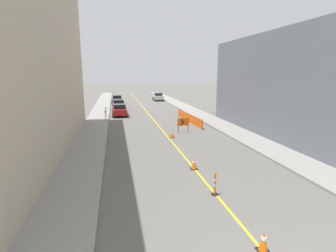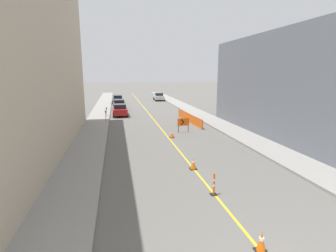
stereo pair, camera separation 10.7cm
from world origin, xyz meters
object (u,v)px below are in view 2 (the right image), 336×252
at_px(parked_car_opposite_side, 159,97).
at_px(parking_meter_near_curb, 106,114).
at_px(parked_car_curb_near, 120,110).
at_px(parked_car_curb_far, 118,99).
at_px(parked_car_curb_mid, 119,105).
at_px(arrow_barricade_primary, 183,122).
at_px(traffic_cone_second, 193,164).
at_px(traffic_cone_third, 172,134).
at_px(parking_meter_far_curb, 106,110).
at_px(traffic_cone_nearest, 261,242).
at_px(delineator_post_front, 214,186).

bearing_deg(parked_car_opposite_side, parking_meter_near_curb, -110.90).
distance_m(parked_car_curb_near, parked_car_curb_far, 14.36).
height_order(parked_car_curb_mid, parking_meter_near_curb, parked_car_curb_mid).
xyz_separation_m(arrow_barricade_primary, parked_car_opposite_side, (2.42, 29.89, -0.18)).
xyz_separation_m(parked_car_curb_mid, parked_car_curb_far, (-0.17, 8.38, 0.00)).
height_order(parked_car_curb_near, parking_meter_near_curb, parked_car_curb_near).
relative_size(traffic_cone_second, traffic_cone_third, 1.07).
xyz_separation_m(traffic_cone_second, arrow_barricade_primary, (1.87, 9.66, 0.64)).
relative_size(parked_car_opposite_side, parking_meter_near_curb, 3.41).
bearing_deg(parking_meter_far_curb, traffic_cone_nearest, -78.06).
relative_size(delineator_post_front, parked_car_curb_mid, 0.25).
distance_m(parked_car_curb_mid, parking_meter_far_curb, 7.74).
bearing_deg(parking_meter_near_curb, parking_meter_far_curb, 90.00).
xyz_separation_m(parked_car_curb_near, parked_car_curb_far, (-0.21, 14.35, 0.00)).
xyz_separation_m(delineator_post_front, parked_car_curb_far, (-4.15, 38.84, 0.33)).
height_order(traffic_cone_second, parked_car_curb_near, parked_car_curb_near).
height_order(delineator_post_front, arrow_barricade_primary, arrow_barricade_primary).
distance_m(parked_car_curb_mid, parking_meter_near_curb, 10.85).
xyz_separation_m(traffic_cone_third, parked_car_curb_mid, (-4.37, 19.15, 0.48)).
bearing_deg(parking_meter_near_curb, traffic_cone_second, -70.81).
bearing_deg(parked_car_curb_mid, traffic_cone_second, -82.58).
xyz_separation_m(traffic_cone_third, parking_meter_far_curb, (-6.04, 11.60, 0.72)).
xyz_separation_m(traffic_cone_nearest, traffic_cone_second, (-0.04, 7.54, -0.01)).
bearing_deg(delineator_post_front, traffic_cone_nearest, -89.20).
relative_size(traffic_cone_nearest, parked_car_curb_mid, 0.16).
distance_m(traffic_cone_third, parking_meter_near_curb, 10.40).
xyz_separation_m(traffic_cone_third, parked_car_curb_far, (-4.53, 27.52, 0.48)).
bearing_deg(traffic_cone_nearest, parked_car_curb_mid, 96.67).
distance_m(traffic_cone_second, parked_car_opposite_side, 39.79).
xyz_separation_m(traffic_cone_second, delineator_post_front, (-0.02, -3.45, 0.13)).
xyz_separation_m(parked_car_opposite_side, parking_meter_far_curb, (-9.96, -20.09, 0.24)).
bearing_deg(traffic_cone_second, parking_meter_near_curb, 109.19).
bearing_deg(traffic_cone_third, traffic_cone_second, -92.65).
relative_size(delineator_post_front, parked_car_curb_far, 0.25).
height_order(traffic_cone_nearest, parked_car_curb_far, parked_car_curb_far).
xyz_separation_m(delineator_post_front, parked_car_opposite_side, (4.31, 43.01, 0.33)).
xyz_separation_m(delineator_post_front, arrow_barricade_primary, (1.88, 13.11, 0.51)).
relative_size(parked_car_curb_mid, parked_car_opposite_side, 0.99).
height_order(parked_car_curb_near, parked_car_opposite_side, same).
bearing_deg(parked_car_curb_far, delineator_post_front, -86.30).
bearing_deg(traffic_cone_second, parked_car_opposite_side, 83.81).
relative_size(traffic_cone_second, parking_meter_far_curb, 0.55).
xyz_separation_m(parked_car_curb_far, parking_meter_near_curb, (-1.50, -19.09, 0.26)).
bearing_deg(parked_car_curb_far, parked_car_curb_near, -91.56).
bearing_deg(traffic_cone_third, traffic_cone_nearest, -91.21).
bearing_deg(delineator_post_front, parked_car_opposite_side, 84.28).
distance_m(traffic_cone_nearest, parked_car_opposite_side, 47.29).
xyz_separation_m(arrow_barricade_primary, parking_meter_near_curb, (-7.54, 6.64, 0.08)).
height_order(arrow_barricade_primary, parked_car_opposite_side, parked_car_opposite_side).
relative_size(traffic_cone_nearest, traffic_cone_second, 1.03).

